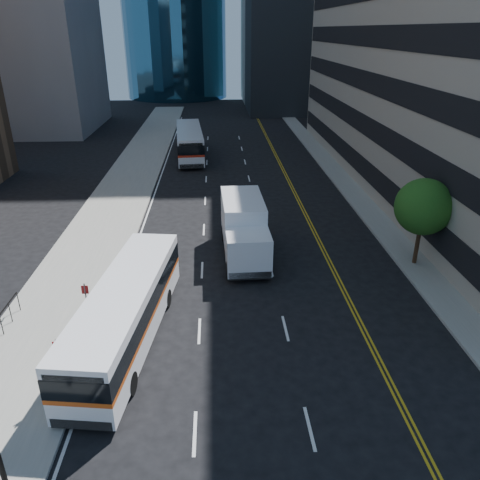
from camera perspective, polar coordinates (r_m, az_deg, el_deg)
The scene contains 7 objects.
ground at distance 20.60m, azimuth 4.94°, elevation -13.90°, with size 160.00×160.00×0.00m, color black.
sidewalk_west at distance 43.63m, azimuth -13.47°, elevation 6.79°, with size 5.00×90.00×0.15m, color gray.
sidewalk_east at distance 44.44m, azimuth 12.29°, elevation 7.22°, with size 2.00×90.00×0.15m, color gray.
street_tree at distance 28.15m, azimuth 21.48°, elevation 3.77°, with size 3.20×3.20×5.10m.
bus_front at distance 21.14m, azimuth -13.69°, elevation -8.38°, with size 3.80×11.15×2.82m.
bus_rear at distance 51.73m, azimuth -6.18°, elevation 11.84°, with size 3.48×12.02×3.06m.
box_truck at distance 28.06m, azimuth 0.49°, elevation 1.40°, with size 2.67×7.17×3.40m.
Camera 1 is at (-2.58, -16.01, 12.71)m, focal length 35.00 mm.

